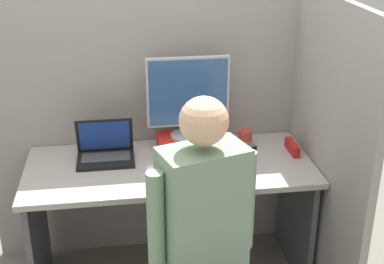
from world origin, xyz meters
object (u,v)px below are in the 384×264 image
stapler (292,147)px  carrot_toy (242,172)px  person (201,236)px  coffee_mug (245,137)px  paper_box (188,142)px  laptop (106,152)px  monitor (188,96)px

stapler → carrot_toy: (-0.34, -0.24, -0.01)m
stapler → person: bearing=-129.0°
coffee_mug → paper_box: bearing=179.3°
person → paper_box: bearing=85.2°
stapler → laptop: bearing=177.0°
person → carrot_toy: bearing=61.7°
coffee_mug → laptop: bearing=-173.6°
stapler → coffee_mug: 0.28m
paper_box → person: size_ratio=0.26×
paper_box → carrot_toy: 0.44m
paper_box → person: (-0.08, -0.94, 0.01)m
monitor → laptop: (-0.46, -0.10, -0.26)m
paper_box → coffee_mug: size_ratio=4.10×
laptop → person: person is taller
monitor → coffee_mug: bearing=-1.2°
monitor → person: bearing=-94.8°
laptop → paper_box: bearing=11.4°
monitor → carrot_toy: (0.22, -0.39, -0.28)m
laptop → coffee_mug: (0.79, 0.09, -0.00)m
carrot_toy → person: bearing=-118.3°
laptop → stapler: bearing=-3.0°
monitor → laptop: size_ratio=1.51×
paper_box → laptop: (-0.46, -0.09, 0.01)m
paper_box → coffee_mug: 0.33m
carrot_toy → monitor: bearing=119.6°
monitor → person: person is taller
monitor → laptop: monitor is taller
laptop → stapler: 1.02m
stapler → carrot_toy: 0.42m
laptop → coffee_mug: bearing=6.4°
laptop → stapler: (1.02, -0.05, -0.02)m
carrot_toy → coffee_mug: coffee_mug is taller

